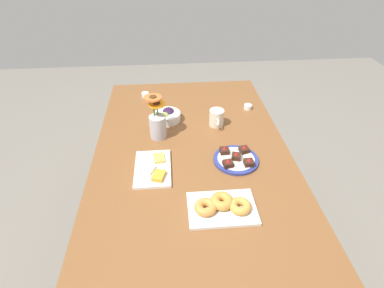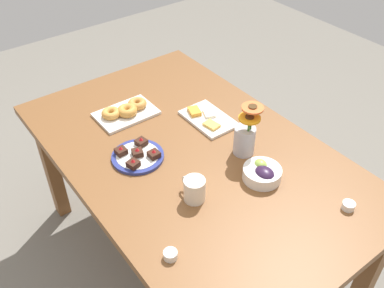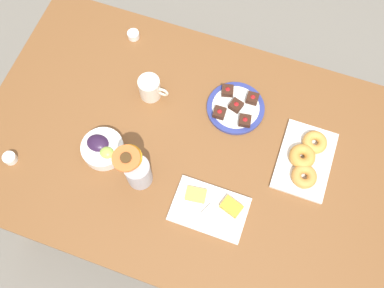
{
  "view_description": "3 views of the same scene",
  "coord_description": "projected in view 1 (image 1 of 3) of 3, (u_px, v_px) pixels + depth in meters",
  "views": [
    {
      "loc": [
        1.21,
        -0.1,
        1.7
      ],
      "look_at": [
        0.0,
        0.0,
        0.78
      ],
      "focal_mm": 28.0,
      "sensor_mm": 36.0,
      "label": 1
    },
    {
      "loc": [
        -1.12,
        0.84,
        1.93
      ],
      "look_at": [
        0.0,
        0.0,
        0.78
      ],
      "focal_mm": 40.0,
      "sensor_mm": 36.0,
      "label": 2
    },
    {
      "loc": [
        0.19,
        -0.54,
        2.22
      ],
      "look_at": [
        0.0,
        0.0,
        0.78
      ],
      "focal_mm": 40.0,
      "sensor_mm": 36.0,
      "label": 3
    }
  ],
  "objects": [
    {
      "name": "croissant_platter",
      "position": [
        222.0,
        206.0,
        1.22
      ],
      "size": [
        0.19,
        0.28,
        0.05
      ],
      "color": "white",
      "rests_on": "dining_table"
    },
    {
      "name": "ground_plane",
      "position": [
        192.0,
        237.0,
        1.99
      ],
      "size": [
        6.0,
        6.0,
        0.0
      ],
      "primitive_type": "plane",
      "color": "slate"
    },
    {
      "name": "jam_cup_honey",
      "position": [
        248.0,
        107.0,
        1.88
      ],
      "size": [
        0.05,
        0.05,
        0.03
      ],
      "color": "white",
      "rests_on": "dining_table"
    },
    {
      "name": "grape_bowl",
      "position": [
        167.0,
        116.0,
        1.76
      ],
      "size": [
        0.15,
        0.15,
        0.07
      ],
      "color": "white",
      "rests_on": "dining_table"
    },
    {
      "name": "jam_cup_berry",
      "position": [
        145.0,
        94.0,
        2.01
      ],
      "size": [
        0.05,
        0.05,
        0.03
      ],
      "color": "white",
      "rests_on": "dining_table"
    },
    {
      "name": "flower_vase",
      "position": [
        158.0,
        124.0,
        1.6
      ],
      "size": [
        0.11,
        0.11,
        0.24
      ],
      "color": "#B2B2BC",
      "rests_on": "dining_table"
    },
    {
      "name": "dessert_plate",
      "position": [
        236.0,
        159.0,
        1.47
      ],
      "size": [
        0.22,
        0.22,
        0.05
      ],
      "color": "navy",
      "rests_on": "dining_table"
    },
    {
      "name": "dining_table",
      "position": [
        192.0,
        163.0,
        1.6
      ],
      "size": [
        1.6,
        1.0,
        0.74
      ],
      "color": "brown",
      "rests_on": "ground_plane"
    },
    {
      "name": "coffee_mug",
      "position": [
        217.0,
        118.0,
        1.71
      ],
      "size": [
        0.12,
        0.08,
        0.1
      ],
      "color": "silver",
      "rests_on": "dining_table"
    },
    {
      "name": "cheese_platter",
      "position": [
        153.0,
        169.0,
        1.42
      ],
      "size": [
        0.26,
        0.17,
        0.03
      ],
      "color": "white",
      "rests_on": "dining_table"
    }
  ]
}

